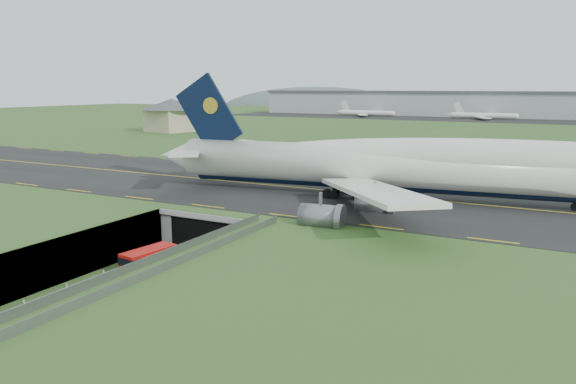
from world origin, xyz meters
The scene contains 10 objects.
ground centered at (0.00, 0.00, 0.00)m, with size 900.00×900.00×0.00m, color #305421.
airfield_deck centered at (0.00, 0.00, 3.00)m, with size 800.00×800.00×6.00m, color gray.
trench_road centered at (0.00, -7.50, 0.10)m, with size 12.00×75.00×0.20m, color slate.
taxiway centered at (0.00, 33.00, 6.09)m, with size 800.00×44.00×0.18m, color black.
tunnel_portal centered at (0.00, 16.71, 3.33)m, with size 17.00×22.30×6.00m.
guideway centered at (11.00, -19.11, 5.32)m, with size 3.00×53.00×7.05m.
jumbo_jet centered at (27.13, 32.17, 11.80)m, with size 103.35×64.46×21.49m.
shuttle_tram centered at (-1.10, -2.65, 1.73)m, with size 3.92×8.07×3.16m.
service_building centered at (-101.76, 125.22, 14.00)m, with size 29.48×29.48×13.50m.
cargo_terminal centered at (0.00, 299.41, 13.96)m, with size 320.00×67.00×15.60m.
Camera 1 is at (48.73, -57.15, 24.45)m, focal length 35.00 mm.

